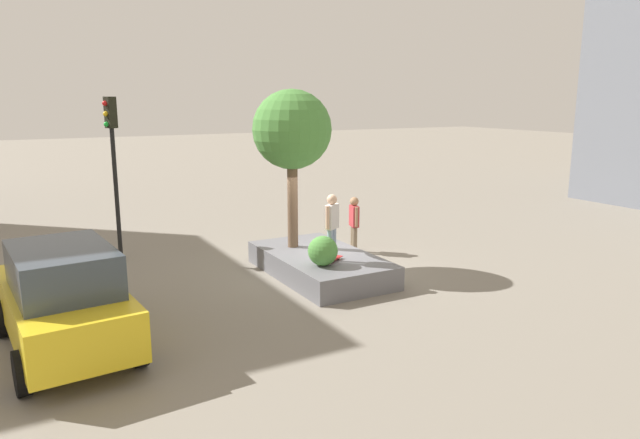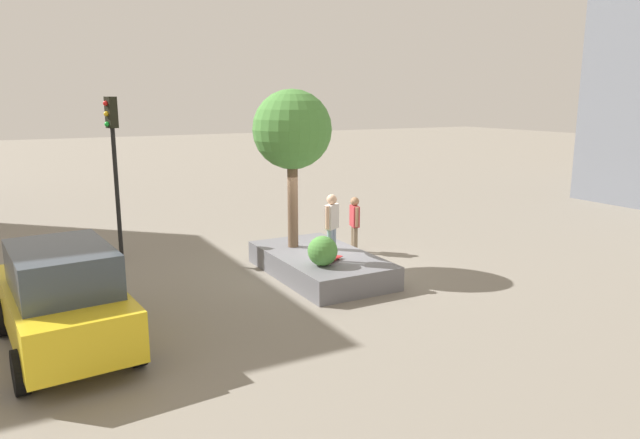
% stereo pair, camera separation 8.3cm
% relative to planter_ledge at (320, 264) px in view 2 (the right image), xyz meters
% --- Properties ---
extents(ground_plane, '(120.00, 120.00, 0.00)m').
position_rel_planter_ledge_xyz_m(ground_plane, '(0.41, -0.27, -0.29)').
color(ground_plane, gray).
extents(planter_ledge, '(4.19, 2.31, 0.59)m').
position_rel_planter_ledge_xyz_m(planter_ledge, '(0.00, 0.00, 0.00)').
color(planter_ledge, slate).
rests_on(planter_ledge, ground).
extents(plaza_tree, '(2.08, 2.08, 4.19)m').
position_rel_planter_ledge_xyz_m(plaza_tree, '(0.97, 0.30, 3.41)').
color(plaza_tree, brown).
rests_on(plaza_tree, planter_ledge).
extents(boxwood_shrub, '(0.73, 0.73, 0.73)m').
position_rel_planter_ledge_xyz_m(boxwood_shrub, '(-1.00, 0.47, 0.66)').
color(boxwood_shrub, '#4C8C3D').
rests_on(boxwood_shrub, planter_ledge).
extents(skateboard, '(0.59, 0.79, 0.07)m').
position_rel_planter_ledge_xyz_m(skateboard, '(-0.83, 0.13, 0.35)').
color(skateboard, '#A51E1E').
rests_on(skateboard, planter_ledge).
extents(skateboarder, '(0.39, 0.47, 1.61)m').
position_rel_planter_ledge_xyz_m(skateboarder, '(-0.83, 0.13, 1.30)').
color(skateboarder, '#8C9EB7').
rests_on(skateboarder, skateboard).
extents(taxi_cab, '(4.43, 2.30, 2.00)m').
position_rel_planter_ledge_xyz_m(taxi_cab, '(-1.84, 6.28, 0.72)').
color(taxi_cab, gold).
rests_on(taxi_cab, ground).
extents(traffic_light_corner, '(0.35, 0.37, 4.58)m').
position_rel_planter_ledge_xyz_m(traffic_light_corner, '(4.13, 4.28, 2.83)').
color(traffic_light_corner, black).
rests_on(traffic_light_corner, ground).
extents(bystander_watching, '(0.55, 0.30, 1.68)m').
position_rel_planter_ledge_xyz_m(bystander_watching, '(1.54, -2.01, 0.68)').
color(bystander_watching, '#847056').
rests_on(bystander_watching, ground).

